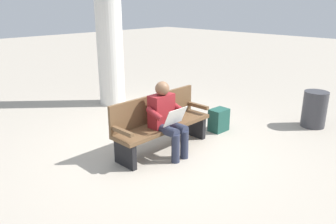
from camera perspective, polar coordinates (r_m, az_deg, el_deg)
The scene contains 6 objects.
ground_plane at distance 5.49m, azimuth -0.77°, elevation -6.48°, with size 40.00×40.00×0.00m, color #A89E8E.
bench_near at distance 5.36m, azimuth -1.33°, elevation -1.80°, with size 1.81×0.51×0.90m.
person_seated at distance 5.09m, azimuth -0.25°, elevation -0.91°, with size 0.57×0.58×1.18m.
backpack at distance 6.27m, azimuth 8.72°, elevation -1.38°, with size 0.36×0.30×0.43m.
support_pillar at distance 7.75m, azimuth -10.16°, elevation 13.82°, with size 0.59×0.59×3.45m, color silver.
trash_bin at distance 6.97m, azimuth 24.00°, elevation 0.46°, with size 0.45×0.45×0.70m, color #38383D.
Camera 1 is at (3.47, 3.58, 2.32)m, focal length 35.24 mm.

